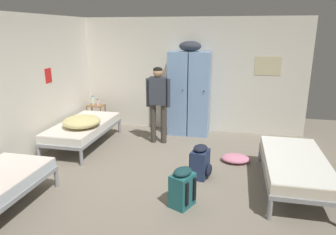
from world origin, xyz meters
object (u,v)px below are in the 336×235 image
at_px(bedding_heap, 82,122).
at_px(backpack_teal, 182,188).
at_px(bed_right, 295,165).
at_px(lotion_bottle, 98,103).
at_px(shelf_unit, 96,114).
at_px(clothes_pile_pink, 235,158).
at_px(backpack_navy, 201,162).
at_px(water_bottle, 93,101).
at_px(locker_bank, 189,92).
at_px(person_traveler, 158,98).
at_px(bed_left_rear, 83,128).

height_order(bedding_heap, backpack_teal, bedding_heap).
relative_size(bed_right, lotion_bottle, 11.61).
height_order(lotion_bottle, backpack_teal, lotion_bottle).
bearing_deg(lotion_bottle, bed_right, -26.91).
relative_size(shelf_unit, clothes_pile_pink, 1.14).
height_order(backpack_navy, clothes_pile_pink, backpack_navy).
xyz_separation_m(water_bottle, backpack_teal, (2.68, -2.97, -0.41)).
xyz_separation_m(bed_right, clothes_pile_pink, (-0.85, 0.79, -0.32)).
relative_size(locker_bank, bed_right, 1.09).
bearing_deg(bedding_heap, backpack_navy, -15.34).
height_order(bedding_heap, clothes_pile_pink, bedding_heap).
distance_m(locker_bank, clothes_pile_pink, 1.99).
xyz_separation_m(water_bottle, lotion_bottle, (0.15, -0.06, -0.02)).
relative_size(bed_right, backpack_navy, 3.45).
bearing_deg(backpack_teal, backpack_navy, 80.23).
xyz_separation_m(water_bottle, clothes_pile_pink, (3.38, -1.34, -0.60)).
xyz_separation_m(bedding_heap, water_bottle, (-0.45, 1.43, 0.07)).
distance_m(person_traveler, backpack_teal, 2.57).
xyz_separation_m(shelf_unit, bed_right, (4.15, -2.11, 0.04)).
height_order(person_traveler, backpack_teal, person_traveler).
height_order(locker_bank, backpack_teal, locker_bank).
bearing_deg(backpack_navy, clothes_pile_pink, 53.59).
height_order(bed_left_rear, person_traveler, person_traveler).
bearing_deg(backpack_teal, bed_right, 28.26).
bearing_deg(shelf_unit, backpack_navy, -36.87).
relative_size(bedding_heap, backpack_navy, 1.33).
xyz_separation_m(person_traveler, lotion_bottle, (-1.63, 0.60, -0.31)).
distance_m(water_bottle, backpack_teal, 4.02).
distance_m(shelf_unit, water_bottle, 0.33).
bearing_deg(clothes_pile_pink, lotion_bottle, 158.36).
relative_size(lotion_bottle, backpack_teal, 0.30).
bearing_deg(backpack_navy, bedding_heap, 164.66).
distance_m(locker_bank, bed_right, 2.99).
relative_size(person_traveler, clothes_pile_pink, 3.19).
bearing_deg(water_bottle, person_traveler, -20.45).
distance_m(water_bottle, backpack_navy, 3.54).
distance_m(lotion_bottle, backpack_navy, 3.39).
xyz_separation_m(bed_left_rear, bed_right, (3.90, -0.96, 0.00)).
distance_m(locker_bank, bed_left_rear, 2.41).
xyz_separation_m(locker_bank, shelf_unit, (-2.23, -0.09, -0.62)).
height_order(backpack_teal, clothes_pile_pink, backpack_teal).
distance_m(locker_bank, backpack_teal, 3.14).
distance_m(bedding_heap, person_traveler, 1.58).
distance_m(backpack_teal, backpack_navy, 0.89).
bearing_deg(person_traveler, shelf_unit, 159.26).
xyz_separation_m(shelf_unit, bed_left_rear, (0.25, -1.15, 0.04)).
relative_size(water_bottle, clothes_pile_pink, 0.43).
height_order(shelf_unit, backpack_teal, shelf_unit).
bearing_deg(water_bottle, backpack_navy, -36.35).
xyz_separation_m(locker_bank, lotion_bottle, (-2.16, -0.13, -0.33)).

